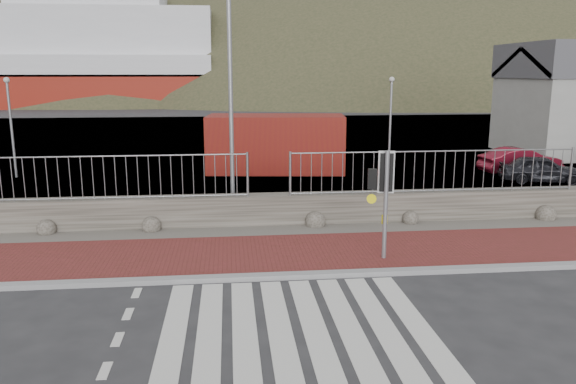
{
  "coord_description": "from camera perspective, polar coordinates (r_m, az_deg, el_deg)",
  "views": [
    {
      "loc": [
        -1.09,
        -8.3,
        4.34
      ],
      "look_at": [
        0.1,
        3.0,
        1.89
      ],
      "focal_mm": 35.0,
      "sensor_mm": 36.0,
      "label": 1
    }
  ],
  "objects": [
    {
      "name": "ground",
      "position": [
        9.43,
        1.36,
        -15.26
      ],
      "size": [
        220.0,
        220.0,
        0.0
      ],
      "primitive_type": "plane",
      "color": "#28282B",
      "rests_on": "ground"
    },
    {
      "name": "sidewalk_far",
      "position": [
        13.55,
        -1.09,
        -6.37
      ],
      "size": [
        40.0,
        3.0,
        0.08
      ],
      "primitive_type": "cube",
      "color": "maroon",
      "rests_on": "ground"
    },
    {
      "name": "kerb_far",
      "position": [
        12.14,
        -0.47,
        -8.56
      ],
      "size": [
        40.0,
        0.25,
        0.12
      ],
      "primitive_type": "cube",
      "color": "gray",
      "rests_on": "ground"
    },
    {
      "name": "zebra_crossing",
      "position": [
        9.43,
        1.36,
        -15.23
      ],
      "size": [
        4.62,
        5.6,
        0.01
      ],
      "color": "silver",
      "rests_on": "ground"
    },
    {
      "name": "gravel_strip",
      "position": [
        15.45,
        -1.74,
        -4.06
      ],
      "size": [
        40.0,
        1.5,
        0.06
      ],
      "primitive_type": "cube",
      "color": "#59544C",
      "rests_on": "ground"
    },
    {
      "name": "stone_wall",
      "position": [
        16.11,
        -1.96,
        -1.83
      ],
      "size": [
        40.0,
        0.6,
        0.9
      ],
      "primitive_type": "cube",
      "color": "#444038",
      "rests_on": "ground"
    },
    {
      "name": "railing",
      "position": [
        15.69,
        -1.96,
        2.89
      ],
      "size": [
        18.07,
        0.07,
        1.22
      ],
      "color": "gray",
      "rests_on": "stone_wall"
    },
    {
      "name": "quay",
      "position": [
        36.48,
        -4.29,
        5.27
      ],
      "size": [
        120.0,
        40.0,
        0.5
      ],
      "primitive_type": "cube",
      "color": "#4C4C4F",
      "rests_on": "ground"
    },
    {
      "name": "water",
      "position": [
        71.34,
        -5.2,
        8.6
      ],
      "size": [
        220.0,
        50.0,
        0.05
      ],
      "primitive_type": "cube",
      "color": "#3F4C54",
      "rests_on": "ground"
    },
    {
      "name": "ferry",
      "position": [
        79.76,
        -23.75,
        11.87
      ],
      "size": [
        50.0,
        16.0,
        20.0
      ],
      "color": "maroon",
      "rests_on": "ground"
    },
    {
      "name": "hills_backdrop",
      "position": [
        100.33,
        -1.33,
        -3.71
      ],
      "size": [
        254.0,
        90.0,
        100.0
      ],
      "color": "#2E331F",
      "rests_on": "ground"
    },
    {
      "name": "traffic_signal_far",
      "position": [
        12.93,
        9.81,
        1.0
      ],
      "size": [
        0.63,
        0.28,
        2.6
      ],
      "rotation": [
        0.0,
        0.0,
        2.98
      ],
      "color": "gray",
      "rests_on": "ground"
    },
    {
      "name": "streetlight",
      "position": [
        16.37,
        -5.45,
        11.25
      ],
      "size": [
        1.51,
        0.58,
        7.29
      ],
      "rotation": [
        0.0,
        0.0,
        -0.29
      ],
      "color": "gray",
      "rests_on": "ground"
    },
    {
      "name": "shipping_container",
      "position": [
        24.78,
        -1.24,
        4.94
      ],
      "size": [
        6.18,
        3.14,
        2.47
      ],
      "primitive_type": "cube",
      "rotation": [
        0.0,
        0.0,
        -0.11
      ],
      "color": "maroon",
      "rests_on": "ground"
    },
    {
      "name": "car_a",
      "position": [
        24.5,
        24.32,
        2.14
      ],
      "size": [
        3.38,
        1.99,
        1.08
      ],
      "primitive_type": "imported",
      "rotation": [
        0.0,
        0.0,
        1.33
      ],
      "color": "black",
      "rests_on": "ground"
    },
    {
      "name": "car_b",
      "position": [
        26.17,
        22.54,
        2.93
      ],
      "size": [
        3.55,
        1.5,
        1.14
      ],
      "primitive_type": "imported",
      "rotation": [
        0.0,
        0.0,
        1.66
      ],
      "color": "maroon",
      "rests_on": "ground"
    }
  ]
}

